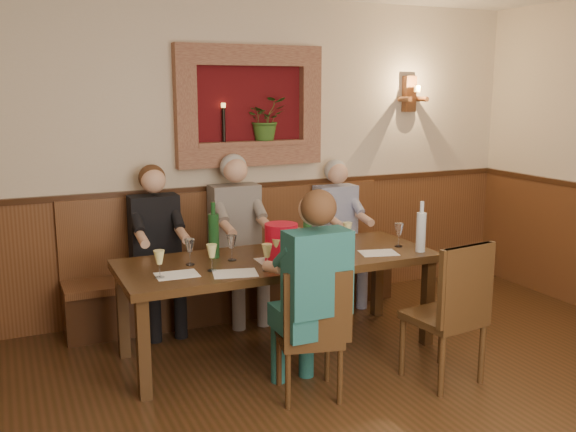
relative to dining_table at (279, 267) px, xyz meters
name	(u,v)px	position (x,y,z in m)	size (l,w,h in m)	color
room_shell	(436,114)	(0.00, -1.85, 1.21)	(6.04, 6.04, 2.82)	beige
wainscoting	(425,375)	(0.00, -1.85, -0.09)	(6.02, 6.02, 1.15)	#573119
wall_niche	(254,111)	(0.24, 1.09, 1.13)	(1.36, 0.30, 1.06)	#4F0B0E
wall_sconce	(410,95)	(1.90, 1.08, 1.27)	(0.25, 0.20, 0.35)	#573119
dining_table	(279,267)	(0.00, 0.00, 0.00)	(2.40, 0.90, 0.75)	#352010
bench	(237,278)	(0.00, 0.94, -0.35)	(3.00, 0.45, 1.11)	#381E0F
chair_near_left	(309,359)	(-0.12, -0.77, -0.41)	(0.48, 0.48, 0.90)	#352010
chair_near_right	(444,340)	(0.84, -0.95, -0.38)	(0.50, 0.50, 1.01)	#352010
person_bench_left	(158,263)	(-0.73, 0.84, -0.10)	(0.40, 0.50, 1.39)	black
person_bench_mid	(239,251)	(-0.02, 0.84, -0.07)	(0.43, 0.53, 1.45)	#5D5755
person_bench_right	(339,245)	(0.99, 0.84, -0.12)	(0.39, 0.48, 1.35)	navy
person_chair_front	(310,313)	(-0.11, -0.78, -0.10)	(0.41, 0.50, 1.40)	navy
spittoon_bucket	(281,242)	(-0.03, -0.11, 0.22)	(0.25, 0.25, 0.28)	red
wine_bottle_green_a	(307,233)	(0.26, 0.04, 0.23)	(0.09, 0.09, 0.38)	#19471E
wine_bottle_green_b	(214,235)	(-0.45, 0.19, 0.25)	(0.10, 0.10, 0.43)	#19471E
water_bottle	(421,231)	(1.08, -0.30, 0.24)	(0.09, 0.09, 0.40)	silver
tasting_sheet_a	(177,275)	(-0.83, -0.15, 0.08)	(0.29, 0.21, 0.00)	white
tasting_sheet_b	(275,260)	(-0.06, -0.07, 0.08)	(0.28, 0.20, 0.00)	white
tasting_sheet_c	(379,253)	(0.75, -0.21, 0.08)	(0.28, 0.20, 0.00)	white
tasting_sheet_d	(235,273)	(-0.45, -0.28, 0.08)	(0.30, 0.22, 0.00)	white
wine_glass_0	(159,264)	(-0.95, -0.17, 0.17)	(0.08, 0.08, 0.19)	#ECE68D
wine_glass_1	(190,252)	(-0.67, 0.07, 0.17)	(0.08, 0.08, 0.19)	white
wine_glass_2	(212,258)	(-0.58, -0.15, 0.17)	(0.08, 0.08, 0.19)	#ECE68D
wine_glass_3	(232,248)	(-0.36, 0.05, 0.17)	(0.08, 0.08, 0.19)	white
wine_glass_4	(277,251)	(-0.09, -0.18, 0.17)	(0.08, 0.08, 0.19)	#ECE68D
wine_glass_5	(297,240)	(0.19, 0.07, 0.17)	(0.08, 0.08, 0.19)	#ECE68D
wine_glass_6	(348,243)	(0.49, -0.18, 0.17)	(0.08, 0.08, 0.19)	white
wine_glass_7	(347,234)	(0.65, 0.10, 0.17)	(0.08, 0.08, 0.19)	#ECE68D
wine_glass_8	(399,235)	(1.01, -0.10, 0.17)	(0.08, 0.08, 0.19)	white
wine_glass_9	(267,257)	(-0.22, -0.30, 0.17)	(0.08, 0.08, 0.19)	#ECE68D
wine_glass_10	(274,249)	(-0.08, -0.10, 0.17)	(0.08, 0.08, 0.19)	#ECE68D
wine_glass_11	(272,237)	(0.05, 0.25, 0.17)	(0.08, 0.08, 0.19)	#ECE68D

